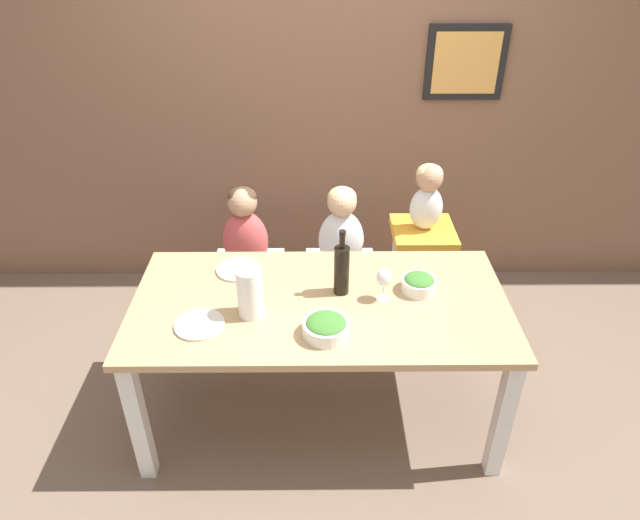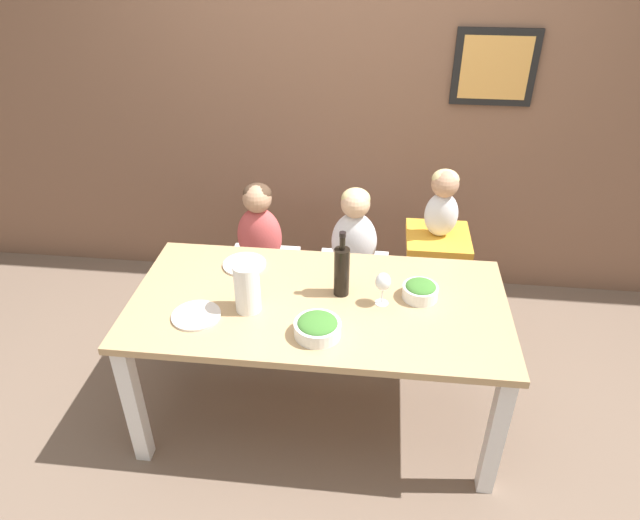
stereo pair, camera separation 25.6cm
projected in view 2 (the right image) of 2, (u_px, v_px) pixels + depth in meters
ground_plane at (319, 411)px, 2.99m from camera, size 14.00×14.00×0.00m
wall_back at (344, 82)px, 3.38m from camera, size 10.00×0.09×2.70m
dining_table at (318, 317)px, 2.65m from camera, size 1.72×0.85×0.72m
chair_far_left at (262, 273)px, 3.39m from camera, size 0.41×0.42×0.46m
chair_far_center at (353, 279)px, 3.34m from camera, size 0.41×0.42×0.46m
chair_right_highchair at (435, 258)px, 3.21m from camera, size 0.35×0.36×0.71m
person_child_left at (259, 225)px, 3.22m from camera, size 0.26×0.18×0.50m
person_child_center at (354, 230)px, 3.17m from camera, size 0.26×0.18×0.50m
person_baby_right at (443, 200)px, 3.01m from camera, size 0.18×0.15×0.38m
wine_bottle at (342, 270)px, 2.58m from camera, size 0.07×0.07×0.33m
paper_towel_roll at (247, 288)px, 2.49m from camera, size 0.11×0.11×0.23m
wine_glass_near at (383, 283)px, 2.52m from camera, size 0.07×0.07×0.16m
salad_bowl_large at (318, 327)px, 2.38m from camera, size 0.20×0.20×0.08m
salad_bowl_small at (420, 290)px, 2.60m from camera, size 0.16×0.16×0.08m
dinner_plate_front_left at (196, 316)px, 2.50m from camera, size 0.22×0.22×0.01m
dinner_plate_back_left at (244, 264)px, 2.85m from camera, size 0.22×0.22×0.01m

